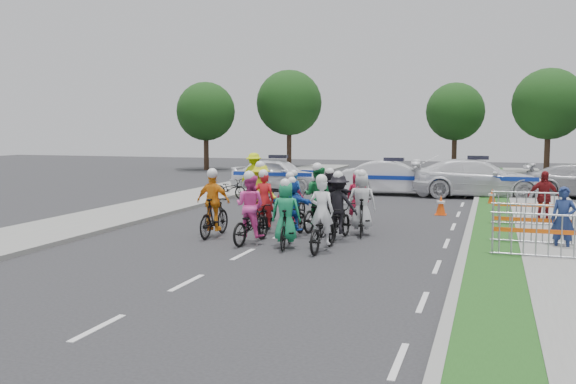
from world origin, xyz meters
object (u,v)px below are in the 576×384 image
(rider_7, at_px, (362,209))
(cone_0, at_px, (441,205))
(rider_9, at_px, (291,206))
(barrier_2, at_px, (526,210))
(barrier_1, at_px, (532,226))
(rider_8, at_px, (318,205))
(tree_0, at_px, (206,112))
(rider_1, at_px, (286,221))
(marshal_hiviz, at_px, (254,174))
(rider_5, at_px, (293,211))
(rider_6, at_px, (265,212))
(rider_11, at_px, (330,200))
(tree_1, at_px, (549,104))
(rider_2, at_px, (250,217))
(police_car_1, at_px, (394,178))
(barrier_0, at_px, (536,238))
(rider_4, at_px, (338,213))
(rider_0, at_px, (322,226))
(rider_13, at_px, (358,202))
(rider_10, at_px, (261,200))
(spectator_0, at_px, (563,219))
(police_car_2, at_px, (478,178))
(rider_3, at_px, (214,211))
(rider_12, at_px, (294,204))
(tree_4, at_px, (455,112))
(tree_3, at_px, (289,103))
(police_car_0, at_px, (278,174))
(parked_bike, at_px, (230,189))
(cone_1, at_px, (492,197))

(rider_7, distance_m, cone_0, 5.34)
(rider_9, relative_size, barrier_2, 0.86)
(barrier_1, bearing_deg, rider_8, 170.25)
(barrier_1, xyz_separation_m, tree_0, (-20.70, 24.90, 3.63))
(rider_1, height_order, marshal_hiviz, marshal_hiviz)
(rider_5, relative_size, tree_0, 0.27)
(rider_6, height_order, rider_11, rider_6)
(tree_1, bearing_deg, rider_2, -108.18)
(police_car_1, xyz_separation_m, barrier_0, (5.29, -13.76, -0.21))
(rider_4, xyz_separation_m, tree_0, (-15.72, 25.27, 3.45))
(rider_0, xyz_separation_m, barrier_0, (4.99, 0.22, -0.08))
(rider_13, relative_size, marshal_hiviz, 0.89)
(rider_11, distance_m, barrier_0, 7.35)
(rider_8, bearing_deg, rider_10, -8.91)
(rider_4, relative_size, barrier_1, 0.95)
(rider_8, relative_size, tree_0, 0.33)
(rider_2, bearing_deg, marshal_hiviz, -62.68)
(rider_8, relative_size, spectator_0, 1.28)
(rider_5, height_order, barrier_2, rider_5)
(rider_9, height_order, police_car_2, rider_9)
(rider_3, distance_m, barrier_2, 9.44)
(rider_12, relative_size, tree_4, 0.27)
(rider_8, distance_m, barrier_2, 6.36)
(rider_3, height_order, rider_9, rider_3)
(rider_12, height_order, tree_3, tree_3)
(tree_0, relative_size, tree_4, 1.00)
(barrier_2, bearing_deg, tree_1, 84.44)
(spectator_0, height_order, cone_0, spectator_0)
(rider_4, xyz_separation_m, barrier_1, (4.98, 0.37, -0.18))
(police_car_0, bearing_deg, barrier_0, -138.69)
(barrier_0, bearing_deg, cone_0, 109.88)
(rider_7, height_order, rider_12, rider_7)
(rider_11, relative_size, rider_13, 1.04)
(rider_9, height_order, spectator_0, rider_9)
(rider_3, distance_m, spectator_0, 9.14)
(rider_12, distance_m, tree_1, 26.27)
(rider_7, distance_m, parked_bike, 10.52)
(rider_4, relative_size, police_car_2, 0.33)
(rider_4, height_order, police_car_0, rider_4)
(marshal_hiviz, xyz_separation_m, tree_0, (-9.52, 15.43, 3.22))
(rider_11, height_order, rider_12, rider_11)
(barrier_2, height_order, parked_bike, barrier_2)
(barrier_1, bearing_deg, rider_5, -178.01)
(rider_10, bearing_deg, parked_bike, -50.77)
(barrier_0, relative_size, tree_1, 0.29)
(rider_13, distance_m, cone_1, 7.15)
(police_car_2, bearing_deg, rider_6, 148.93)
(rider_7, height_order, tree_0, tree_0)
(barrier_2, xyz_separation_m, tree_4, (-3.70, 27.61, 3.63))
(tree_1, bearing_deg, marshal_hiviz, -127.72)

